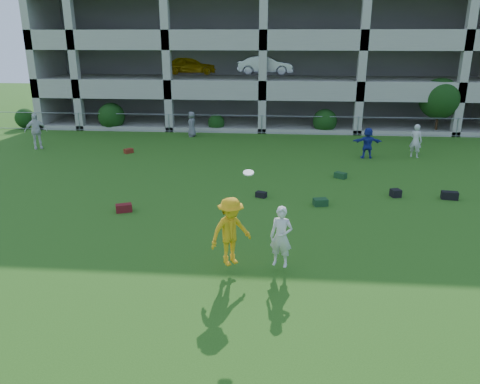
# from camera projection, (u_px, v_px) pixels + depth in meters

# --- Properties ---
(ground) EXTENTS (100.00, 100.00, 0.00)m
(ground) POSITION_uv_depth(u_px,v_px,m) (230.00, 281.00, 11.89)
(ground) COLOR #235114
(ground) RESTS_ON ground
(bystander_b) EXTENTS (1.23, 1.03, 1.96)m
(bystander_b) POSITION_uv_depth(u_px,v_px,m) (36.00, 131.00, 25.61)
(bystander_b) COLOR silver
(bystander_b) RESTS_ON ground
(bystander_c) EXTENTS (0.62, 0.83, 1.54)m
(bystander_c) POSITION_uv_depth(u_px,v_px,m) (192.00, 124.00, 28.80)
(bystander_c) COLOR slate
(bystander_c) RESTS_ON ground
(bystander_d) EXTENTS (1.46, 0.47, 1.57)m
(bystander_d) POSITION_uv_depth(u_px,v_px,m) (368.00, 143.00, 23.69)
(bystander_d) COLOR navy
(bystander_d) RESTS_ON ground
(bystander_e) EXTENTS (0.75, 0.69, 1.72)m
(bystander_e) POSITION_uv_depth(u_px,v_px,m) (416.00, 141.00, 23.78)
(bystander_e) COLOR silver
(bystander_e) RESTS_ON ground
(bag_red_a) EXTENTS (0.62, 0.49, 0.28)m
(bag_red_a) POSITION_uv_depth(u_px,v_px,m) (124.00, 208.00, 16.56)
(bag_red_a) COLOR #500D18
(bag_red_a) RESTS_ON ground
(bag_black_b) EXTENTS (0.47, 0.39, 0.22)m
(bag_black_b) POSITION_uv_depth(u_px,v_px,m) (261.00, 195.00, 18.06)
(bag_black_b) COLOR black
(bag_black_b) RESTS_ON ground
(bag_green_c) EXTENTS (0.57, 0.46, 0.26)m
(bag_green_c) POSITION_uv_depth(u_px,v_px,m) (320.00, 202.00, 17.17)
(bag_green_c) COLOR #163613
(bag_green_c) RESTS_ON ground
(crate_d) EXTENTS (0.43, 0.43, 0.30)m
(crate_d) POSITION_uv_depth(u_px,v_px,m) (396.00, 193.00, 18.10)
(crate_d) COLOR black
(crate_d) RESTS_ON ground
(bag_black_e) EXTENTS (0.64, 0.38, 0.30)m
(bag_black_e) POSITION_uv_depth(u_px,v_px,m) (450.00, 195.00, 17.83)
(bag_black_e) COLOR black
(bag_black_e) RESTS_ON ground
(bag_red_f) EXTENTS (0.51, 0.52, 0.24)m
(bag_red_f) POSITION_uv_depth(u_px,v_px,m) (129.00, 151.00, 24.87)
(bag_red_f) COLOR #601C10
(bag_red_f) RESTS_ON ground
(bag_green_g) EXTENTS (0.58, 0.54, 0.25)m
(bag_green_g) POSITION_uv_depth(u_px,v_px,m) (340.00, 175.00, 20.49)
(bag_green_g) COLOR black
(bag_green_g) RESTS_ON ground
(frisbee_contest) EXTENTS (2.30, 1.26, 2.58)m
(frisbee_contest) POSITION_uv_depth(u_px,v_px,m) (241.00, 233.00, 11.97)
(frisbee_contest) COLOR gold
(frisbee_contest) RESTS_ON ground
(parking_garage) EXTENTS (30.00, 14.00, 12.00)m
(parking_garage) POSITION_uv_depth(u_px,v_px,m) (267.00, 35.00, 36.16)
(parking_garage) COLOR #9E998C
(parking_garage) RESTS_ON ground
(fence) EXTENTS (36.06, 0.06, 1.20)m
(fence) POSITION_uv_depth(u_px,v_px,m) (262.00, 124.00, 29.65)
(fence) COLOR gray
(fence) RESTS_ON ground
(shrub_row) EXTENTS (34.38, 2.52, 3.50)m
(shrub_row) POSITION_uv_depth(u_px,v_px,m) (335.00, 109.00, 29.65)
(shrub_row) COLOR #163D11
(shrub_row) RESTS_ON ground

